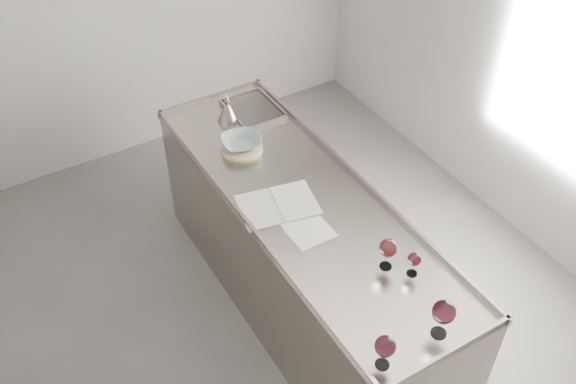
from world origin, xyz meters
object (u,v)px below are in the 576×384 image
wine_glass_middle (388,249)px  counter (303,256)px  ceramic_bowl (241,142)px  wine_funnel (228,112)px  notebook (278,205)px  wine_glass_small (414,260)px  wine_glass_left (385,347)px  wine_glass_right (444,313)px

wine_glass_middle → counter: bearing=97.9°
wine_glass_middle → ceramic_bowl: size_ratio=0.76×
wine_funnel → wine_glass_middle: bearing=-86.2°
notebook → wine_funnel: wine_funnel is taller
wine_glass_middle → ceramic_bowl: (-0.17, 1.22, -0.08)m
counter → notebook: 0.50m
wine_glass_middle → notebook: wine_glass_middle is taller
counter → wine_glass_small: (0.17, -0.74, 0.57)m
wine_glass_left → notebook: (0.12, 1.11, -0.12)m
wine_glass_right → notebook: (-0.20, 1.11, -0.14)m
ceramic_bowl → wine_glass_small: bearing=-79.3°
notebook → ceramic_bowl: ceramic_bowl is taller
wine_glass_small → wine_glass_right: bearing=-110.0°
ceramic_bowl → wine_funnel: size_ratio=1.14×
counter → wine_glass_middle: size_ratio=13.37×
notebook → wine_glass_small: bearing=-55.3°
wine_glass_right → wine_glass_left: bearing=-180.0°
wine_glass_small → wine_glass_left: bearing=-142.3°
wine_glass_small → wine_funnel: wine_funnel is taller
wine_glass_middle → wine_glass_small: size_ratio=1.30×
counter → notebook: counter is taller
wine_glass_left → notebook: size_ratio=0.39×
counter → wine_glass_left: bearing=-104.3°
ceramic_bowl → counter: bearing=-82.2°
wine_glass_middle → wine_funnel: (-0.10, 1.53, -0.06)m
wine_glass_middle → wine_funnel: wine_funnel is taller
wine_glass_small → wine_glass_middle: bearing=128.4°
counter → wine_funnel: 1.05m
wine_glass_right → wine_glass_small: bearing=70.0°
ceramic_bowl → wine_funnel: wine_funnel is taller
ceramic_bowl → wine_funnel: 0.32m
wine_glass_left → wine_funnel: size_ratio=0.88×
wine_glass_left → wine_glass_small: size_ratio=1.33×
wine_glass_middle → wine_glass_right: size_ratio=0.86×
wine_glass_left → counter: bearing=75.7°
ceramic_bowl → wine_glass_right: bearing=-85.7°
wine_glass_right → wine_glass_small: 0.37m
wine_glass_left → wine_glass_right: 0.32m
wine_glass_left → wine_glass_small: (0.45, 0.34, -0.03)m
ceramic_bowl → notebook: bearing=-97.0°
wine_glass_middle → wine_glass_small: 0.14m
wine_funnel → wine_glass_left: bearing=-97.5°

